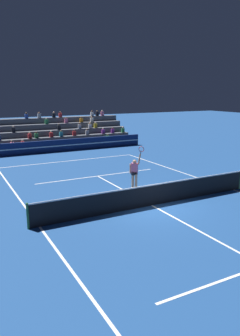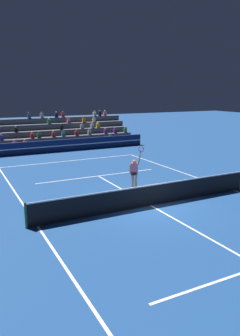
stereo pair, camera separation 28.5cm
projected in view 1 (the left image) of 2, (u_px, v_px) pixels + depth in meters
ground_plane at (152, 205)px, 15.94m from camera, size 120.00×120.00×0.00m
court_lines at (152, 205)px, 15.94m from camera, size 11.10×23.90×0.01m
tennis_net at (152, 195)px, 15.82m from camera, size 12.00×0.10×1.10m
sponsor_banner_wall at (53, 146)px, 29.85m from camera, size 18.00×0.26×1.10m
bleacher_stand at (42, 136)px, 33.01m from camera, size 17.81×4.75×3.38m
tennis_player at (135, 172)px, 18.36m from camera, size 0.61×0.66×2.50m
tennis_ball at (134, 162)px, 25.74m from camera, size 0.07×0.07×0.07m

